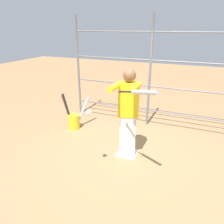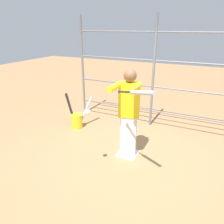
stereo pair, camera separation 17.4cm
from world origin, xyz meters
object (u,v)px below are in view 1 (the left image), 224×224
object	(u,v)px
batter	(128,111)
softball_in_flight	(89,112)
bat_bucket	(74,119)
baseball_bat_swinging	(141,92)

from	to	relation	value
batter	softball_in_flight	size ratio (longest dim) A/B	18.34
batter	bat_bucket	distance (m)	1.94
baseball_bat_swinging	softball_in_flight	size ratio (longest dim) A/B	7.83
baseball_bat_swinging	bat_bucket	xyz separation A→B (m)	(2.12, -1.39, -1.34)
batter	bat_bucket	size ratio (longest dim) A/B	1.95
batter	bat_bucket	bearing A→B (deg)	-21.14
baseball_bat_swinging	softball_in_flight	bearing A→B (deg)	4.08
baseball_bat_swinging	bat_bucket	world-z (taller)	baseball_bat_swinging
baseball_bat_swinging	softball_in_flight	world-z (taller)	baseball_bat_swinging
batter	softball_in_flight	bearing A→B (deg)	62.61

